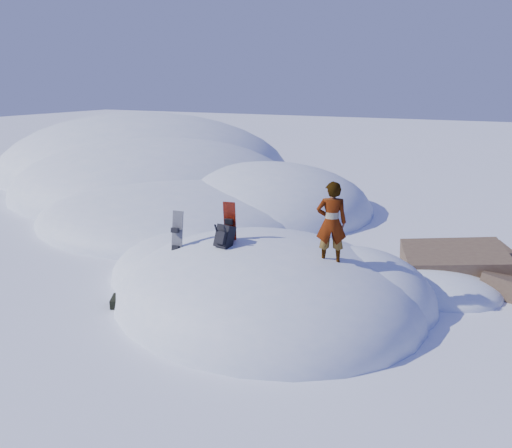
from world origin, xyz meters
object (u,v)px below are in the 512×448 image
at_px(snowboard_dark, 177,241).
at_px(person, 331,223).
at_px(snowboard_red, 230,233).
at_px(backpack, 224,237).

xyz_separation_m(snowboard_dark, person, (3.34, 0.52, 0.71)).
bearing_deg(person, snowboard_red, -18.41).
relative_size(snowboard_dark, person, 0.82).
distance_m(snowboard_red, snowboard_dark, 1.22).
xyz_separation_m(snowboard_red, snowboard_dark, (-1.14, -0.37, -0.24)).
bearing_deg(snowboard_red, snowboard_dark, -172.87).
height_order(backpack, person, person).
bearing_deg(snowboard_dark, backpack, -2.85).
bearing_deg(backpack, snowboard_red, 109.83).
bearing_deg(backpack, person, 24.65).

